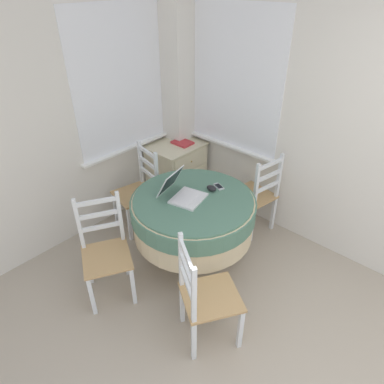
{
  "coord_description": "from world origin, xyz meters",
  "views": [
    {
      "loc": [
        -1.08,
        0.38,
        2.41
      ],
      "look_at": [
        0.92,
        2.19,
        0.67
      ],
      "focal_mm": 32.0,
      "sensor_mm": 36.0,
      "label": 1
    }
  ],
  "objects_px": {
    "dining_chair_camera_near": "(205,297)",
    "book_on_cabinet": "(182,143)",
    "computer_mouse": "(212,188)",
    "dining_chair_left_flank": "(106,252)",
    "cell_phone": "(219,186)",
    "round_dining_table": "(193,213)",
    "laptop": "(182,192)",
    "corner_cabinet": "(177,171)",
    "dining_chair_near_right_window": "(256,196)",
    "dining_chair_near_back_window": "(139,191)"
  },
  "relations": [
    {
      "from": "round_dining_table",
      "to": "dining_chair_camera_near",
      "type": "distance_m",
      "value": 0.84
    },
    {
      "from": "round_dining_table",
      "to": "cell_phone",
      "type": "bearing_deg",
      "value": -9.43
    },
    {
      "from": "dining_chair_near_right_window",
      "to": "dining_chair_camera_near",
      "type": "height_order",
      "value": "same"
    },
    {
      "from": "cell_phone",
      "to": "corner_cabinet",
      "type": "relative_size",
      "value": 0.18
    },
    {
      "from": "computer_mouse",
      "to": "dining_chair_left_flank",
      "type": "height_order",
      "value": "dining_chair_left_flank"
    },
    {
      "from": "cell_phone",
      "to": "book_on_cabinet",
      "type": "bearing_deg",
      "value": 62.01
    },
    {
      "from": "corner_cabinet",
      "to": "book_on_cabinet",
      "type": "relative_size",
      "value": 3.18
    },
    {
      "from": "dining_chair_left_flank",
      "to": "corner_cabinet",
      "type": "relative_size",
      "value": 1.29
    },
    {
      "from": "dining_chair_near_right_window",
      "to": "book_on_cabinet",
      "type": "height_order",
      "value": "dining_chair_near_right_window"
    },
    {
      "from": "dining_chair_near_right_window",
      "to": "dining_chair_camera_near",
      "type": "distance_m",
      "value": 1.45
    },
    {
      "from": "dining_chair_near_back_window",
      "to": "corner_cabinet",
      "type": "height_order",
      "value": "dining_chair_near_back_window"
    },
    {
      "from": "dining_chair_camera_near",
      "to": "dining_chair_left_flank",
      "type": "distance_m",
      "value": 0.94
    },
    {
      "from": "dining_chair_near_right_window",
      "to": "dining_chair_near_back_window",
      "type": "bearing_deg",
      "value": 128.37
    },
    {
      "from": "computer_mouse",
      "to": "cell_phone",
      "type": "relative_size",
      "value": 0.76
    },
    {
      "from": "dining_chair_near_right_window",
      "to": "book_on_cabinet",
      "type": "relative_size",
      "value": 4.1
    },
    {
      "from": "dining_chair_camera_near",
      "to": "dining_chair_near_back_window",
      "type": "bearing_deg",
      "value": 67.27
    },
    {
      "from": "corner_cabinet",
      "to": "dining_chair_left_flank",
      "type": "bearing_deg",
      "value": -157.28
    },
    {
      "from": "dining_chair_left_flank",
      "to": "corner_cabinet",
      "type": "distance_m",
      "value": 1.61
    },
    {
      "from": "dining_chair_camera_near",
      "to": "round_dining_table",
      "type": "bearing_deg",
      "value": 47.94
    },
    {
      "from": "corner_cabinet",
      "to": "dining_chair_camera_near",
      "type": "bearing_deg",
      "value": -129.7
    },
    {
      "from": "dining_chair_near_back_window",
      "to": "computer_mouse",
      "type": "bearing_deg",
      "value": -79.33
    },
    {
      "from": "round_dining_table",
      "to": "dining_chair_camera_near",
      "type": "relative_size",
      "value": 1.21
    },
    {
      "from": "laptop",
      "to": "dining_chair_camera_near",
      "type": "distance_m",
      "value": 0.93
    },
    {
      "from": "round_dining_table",
      "to": "computer_mouse",
      "type": "xyz_separation_m",
      "value": [
        0.2,
        -0.04,
        0.19
      ]
    },
    {
      "from": "computer_mouse",
      "to": "dining_chair_camera_near",
      "type": "relative_size",
      "value": 0.11
    },
    {
      "from": "computer_mouse",
      "to": "book_on_cabinet",
      "type": "bearing_deg",
      "value": 57.48
    },
    {
      "from": "laptop",
      "to": "dining_chair_near_back_window",
      "type": "bearing_deg",
      "value": 82.4
    },
    {
      "from": "dining_chair_near_right_window",
      "to": "corner_cabinet",
      "type": "distance_m",
      "value": 1.08
    },
    {
      "from": "dining_chair_near_back_window",
      "to": "book_on_cabinet",
      "type": "relative_size",
      "value": 4.1
    },
    {
      "from": "computer_mouse",
      "to": "corner_cabinet",
      "type": "distance_m",
      "value": 1.16
    },
    {
      "from": "round_dining_table",
      "to": "dining_chair_left_flank",
      "type": "bearing_deg",
      "value": 158.45
    },
    {
      "from": "computer_mouse",
      "to": "dining_chair_camera_near",
      "type": "bearing_deg",
      "value": -142.78
    },
    {
      "from": "round_dining_table",
      "to": "laptop",
      "type": "relative_size",
      "value": 2.64
    },
    {
      "from": "dining_chair_camera_near",
      "to": "book_on_cabinet",
      "type": "xyz_separation_m",
      "value": [
        1.35,
        1.51,
        0.29
      ]
    },
    {
      "from": "round_dining_table",
      "to": "book_on_cabinet",
      "type": "distance_m",
      "value": 1.2
    },
    {
      "from": "cell_phone",
      "to": "dining_chair_camera_near",
      "type": "distance_m",
      "value": 1.07
    },
    {
      "from": "dining_chair_camera_near",
      "to": "dining_chair_left_flank",
      "type": "relative_size",
      "value": 1.0
    },
    {
      "from": "cell_phone",
      "to": "book_on_cabinet",
      "type": "height_order",
      "value": "cell_phone"
    },
    {
      "from": "computer_mouse",
      "to": "laptop",
      "type": "bearing_deg",
      "value": 154.59
    },
    {
      "from": "laptop",
      "to": "cell_phone",
      "type": "xyz_separation_m",
      "value": [
        0.35,
        -0.13,
        -0.05
      ]
    },
    {
      "from": "round_dining_table",
      "to": "dining_chair_near_right_window",
      "type": "relative_size",
      "value": 1.21
    },
    {
      "from": "laptop",
      "to": "computer_mouse",
      "type": "height_order",
      "value": "laptop"
    },
    {
      "from": "corner_cabinet",
      "to": "laptop",
      "type": "bearing_deg",
      "value": -132.77
    },
    {
      "from": "round_dining_table",
      "to": "computer_mouse",
      "type": "relative_size",
      "value": 11.3
    },
    {
      "from": "round_dining_table",
      "to": "dining_chair_near_right_window",
      "type": "distance_m",
      "value": 0.84
    },
    {
      "from": "dining_chair_near_back_window",
      "to": "dining_chair_near_right_window",
      "type": "distance_m",
      "value": 1.24
    },
    {
      "from": "dining_chair_near_back_window",
      "to": "dining_chair_left_flank",
      "type": "distance_m",
      "value": 0.96
    },
    {
      "from": "laptop",
      "to": "book_on_cabinet",
      "type": "xyz_separation_m",
      "value": [
        0.85,
        0.8,
        -0.06
      ]
    },
    {
      "from": "corner_cabinet",
      "to": "round_dining_table",
      "type": "bearing_deg",
      "value": -128.02
    },
    {
      "from": "round_dining_table",
      "to": "corner_cabinet",
      "type": "xyz_separation_m",
      "value": [
        0.72,
        0.92,
        -0.21
      ]
    }
  ]
}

